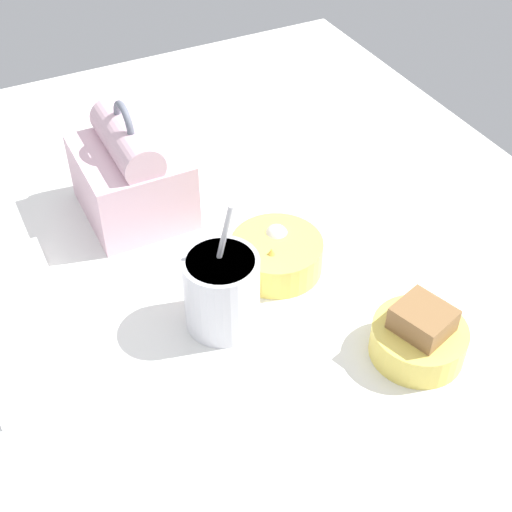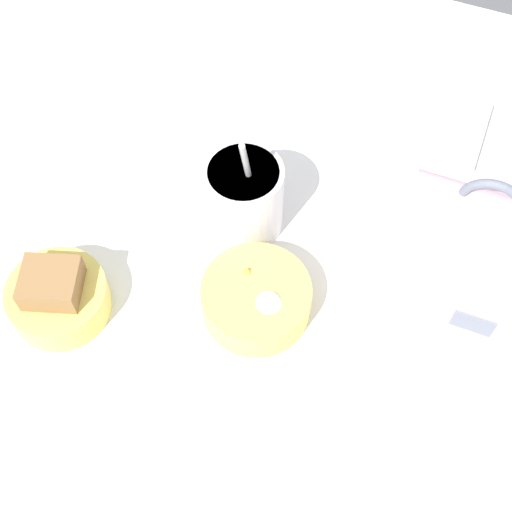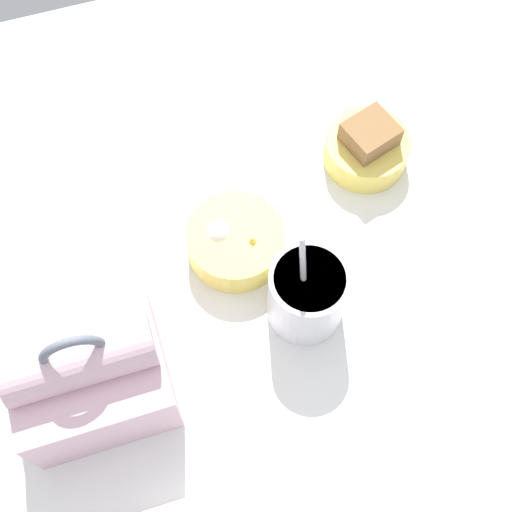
{
  "view_description": "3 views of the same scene",
  "coord_description": "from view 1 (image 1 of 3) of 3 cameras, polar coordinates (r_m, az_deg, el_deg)",
  "views": [
    {
      "loc": [
        -61.84,
        28.36,
        69.46
      ],
      "look_at": [
        0.25,
        -2.84,
        7.0
      ],
      "focal_mm": 50.0,
      "sensor_mm": 36.0,
      "label": 1
    },
    {
      "loc": [
        15.71,
        -42.19,
        77.06
      ],
      "look_at": [
        0.25,
        -2.84,
        7.0
      ],
      "focal_mm": 50.0,
      "sensor_mm": 36.0,
      "label": 2
    },
    {
      "loc": [
        11.31,
        32.44,
        87.0
      ],
      "look_at": [
        0.25,
        -2.84,
        7.0
      ],
      "focal_mm": 50.0,
      "sensor_mm": 36.0,
      "label": 3
    }
  ],
  "objects": [
    {
      "name": "desk_surface",
      "position": [
        0.97,
        -1.44,
        -3.24
      ],
      "size": [
        140.0,
        110.0,
        2.0
      ],
      "color": "white",
      "rests_on": "ground"
    },
    {
      "name": "keyboard",
      "position": [
        0.94,
        -18.37,
        -5.64
      ],
      "size": [
        32.07,
        12.3,
        2.1
      ],
      "color": "silver",
      "rests_on": "desk_surface"
    },
    {
      "name": "lunch_bag",
      "position": [
        1.06,
        -9.94,
        6.45
      ],
      "size": [
        16.88,
        14.78,
        18.56
      ],
      "color": "beige",
      "rests_on": "desk_surface"
    },
    {
      "name": "soup_cup",
      "position": [
        0.88,
        -2.76,
        -2.76
      ],
      "size": [
        9.5,
        9.5,
        17.54
      ],
      "color": "silver",
      "rests_on": "desk_surface"
    },
    {
      "name": "bento_bowl_sandwich",
      "position": [
        0.89,
        12.91,
        -6.33
      ],
      "size": [
        11.62,
        11.62,
        7.53
      ],
      "color": "#EFD65B",
      "rests_on": "desk_surface"
    },
    {
      "name": "bento_bowl_snacks",
      "position": [
        0.97,
        1.63,
        0.14
      ],
      "size": [
        12.66,
        12.66,
        5.69
      ],
      "color": "#EFD65B",
      "rests_on": "desk_surface"
    }
  ]
}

